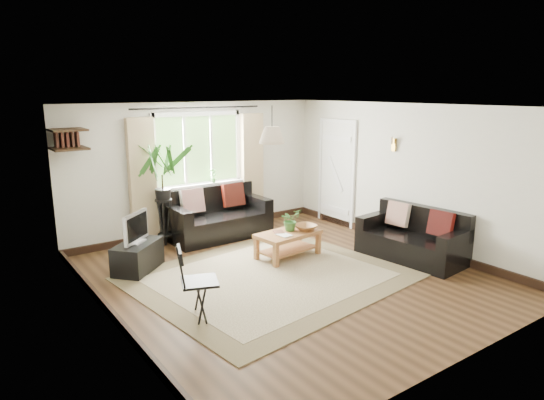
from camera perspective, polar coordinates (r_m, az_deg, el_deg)
floor at (r=7.04m, az=1.91°, el=-8.96°), size 5.50×5.50×0.00m
ceiling at (r=6.53m, az=2.07°, el=10.96°), size 5.50×5.50×0.00m
wall_back at (r=8.99m, az=-8.72°, el=3.68°), size 5.00×0.02×2.40m
wall_front at (r=4.87m, az=22.08°, el=-5.08°), size 5.00×0.02×2.40m
wall_left at (r=5.58m, az=-18.93°, el=-2.59°), size 0.02×5.50×2.40m
wall_right at (r=8.41m, az=15.68°, el=2.71°), size 0.02×5.50×2.40m
rug at (r=7.00m, az=-0.27°, el=-9.00°), size 3.88×3.44×0.02m
window at (r=8.90m, az=-8.68°, el=5.87°), size 2.50×0.16×2.16m
door at (r=9.56m, az=7.59°, el=3.06°), size 0.06×0.96×2.06m
corner_shelf at (r=7.91m, az=-22.84°, el=6.61°), size 0.50×0.50×0.34m
pendant_lamp at (r=6.87m, az=-0.00°, el=8.15°), size 0.36×0.36×0.54m
wall_sconce at (r=8.47m, az=14.02°, el=6.57°), size 0.12×0.12×0.28m
sofa_back at (r=8.76m, az=-6.31°, el=-1.68°), size 1.81×0.92×0.85m
sofa_right at (r=7.92m, az=16.14°, el=-4.03°), size 1.70×0.97×0.76m
coffee_table at (r=7.73m, az=1.89°, el=-5.28°), size 1.07×0.66×0.42m
table_plant at (r=7.71m, az=2.18°, el=-2.35°), size 0.34×0.31×0.35m
bowl at (r=7.79m, az=3.96°, el=-3.22°), size 0.36×0.36×0.09m
book_a at (r=7.43m, az=0.93°, el=-4.27°), size 0.19×0.24×0.02m
book_b at (r=7.61m, az=0.21°, el=-3.84°), size 0.23×0.26×0.02m
tv_stand at (r=7.44m, az=-15.50°, el=-6.45°), size 0.90×0.87×0.43m
tv at (r=7.30m, az=-15.72°, el=-3.09°), size 0.60×0.56×0.47m
palm_stand at (r=8.34m, az=-12.69°, el=0.50°), size 0.81×0.81×1.75m
folding_chair at (r=5.74m, az=-8.51°, el=-9.62°), size 0.58×0.58×0.87m
sill_plant at (r=9.02m, az=-6.93°, el=2.90°), size 0.14×0.10×0.27m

